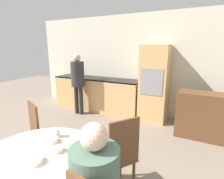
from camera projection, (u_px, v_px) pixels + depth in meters
wall_back at (149, 66)px, 4.51m from camera, size 6.97×0.05×2.60m
kitchen_counter at (97, 93)px, 5.00m from camera, size 2.53×0.60×0.93m
oven_unit at (154, 84)px, 4.20m from camera, size 0.63×0.59×1.82m
sideboard at (204, 116)px, 3.42m from camera, size 1.02×0.45×0.92m
dining_table at (42, 175)px, 1.74m from camera, size 1.18×1.18×0.75m
chair_far_left at (29, 136)px, 2.43m from camera, size 0.53×0.53×1.01m
chair_far_right at (120, 153)px, 2.03m from camera, size 0.56×0.56×1.01m
person_standing at (78, 78)px, 4.55m from camera, size 0.34×0.34×1.60m
cup at (57, 133)px, 2.01m from camera, size 0.07×0.07×0.10m
bowl_near at (57, 150)px, 1.73m from camera, size 0.13×0.13×0.04m
bowl_centre at (34, 161)px, 1.56m from camera, size 0.16×0.16×0.05m
bowl_far at (51, 140)px, 1.90m from camera, size 0.15×0.15×0.05m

